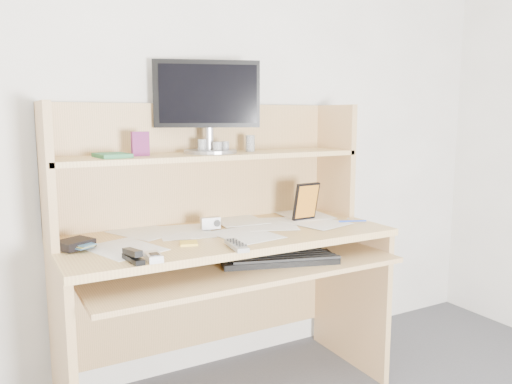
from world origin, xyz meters
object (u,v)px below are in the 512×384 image
desk (219,241)px  tv_remote (237,245)px  monitor (208,104)px  game_case (306,201)px  keyboard (279,258)px

desk → tv_remote: desk is taller
desk → monitor: monitor is taller
tv_remote → game_case: size_ratio=0.93×
game_case → tv_remote: bearing=-153.3°
keyboard → game_case: (0.29, 0.23, 0.18)m
desk → game_case: size_ratio=7.82×
keyboard → game_case: game_case is taller
tv_remote → keyboard: bearing=24.5°
tv_remote → game_case: 0.60m
game_case → monitor: monitor is taller
keyboard → monitor: 0.75m
tv_remote → monitor: monitor is taller
keyboard → tv_remote: (-0.23, -0.07, 0.10)m
desk → tv_remote: 0.36m
game_case → keyboard: bearing=-144.7°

